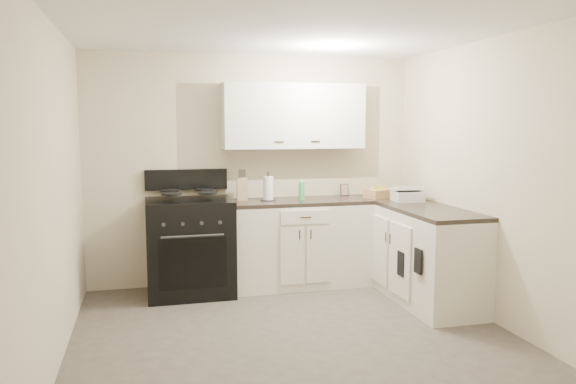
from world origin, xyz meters
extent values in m
plane|color=#473F38|center=(0.00, 0.00, 0.00)|extent=(3.60, 3.60, 0.00)
plane|color=white|center=(0.00, 0.00, 2.50)|extent=(3.60, 3.60, 0.00)
plane|color=beige|center=(0.00, 1.80, 1.25)|extent=(3.60, 0.00, 3.60)
plane|color=beige|center=(1.80, 0.00, 1.25)|extent=(0.00, 3.60, 3.60)
plane|color=beige|center=(-1.80, 0.00, 1.25)|extent=(0.00, 3.60, 3.60)
plane|color=beige|center=(0.00, -1.80, 1.25)|extent=(3.60, 0.00, 3.60)
cube|color=white|center=(0.43, 1.50, 0.45)|extent=(1.55, 0.60, 0.90)
cube|color=white|center=(1.50, 0.85, 0.45)|extent=(0.60, 1.90, 0.90)
cube|color=black|center=(0.43, 1.50, 0.92)|extent=(1.55, 0.60, 0.04)
cube|color=black|center=(1.50, 0.85, 0.92)|extent=(0.60, 1.90, 0.04)
cube|color=silver|center=(0.43, 1.65, 1.84)|extent=(1.55, 0.30, 0.70)
cube|color=black|center=(-0.73, 1.48, 0.46)|extent=(0.87, 0.74, 1.05)
cube|color=tan|center=(-0.16, 1.62, 1.06)|extent=(0.12, 0.11, 0.24)
cylinder|color=white|center=(0.11, 1.53, 1.07)|extent=(0.11, 0.11, 0.26)
cylinder|color=#42AB5D|center=(0.46, 1.46, 1.04)|extent=(0.08, 0.08, 0.20)
cube|color=black|center=(1.06, 1.75, 1.01)|extent=(0.11, 0.05, 0.13)
cube|color=#B17F53|center=(1.35, 1.44, 0.99)|extent=(0.34, 0.29, 0.10)
cube|color=silver|center=(1.53, 1.11, 0.99)|extent=(0.32, 0.30, 0.11)
cube|color=black|center=(1.18, 0.16, 0.53)|extent=(0.02, 0.13, 0.22)
cube|color=black|center=(1.18, 0.50, 0.43)|extent=(0.02, 0.14, 0.23)
camera|label=1|loc=(-1.16, -4.29, 1.73)|focal=35.00mm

